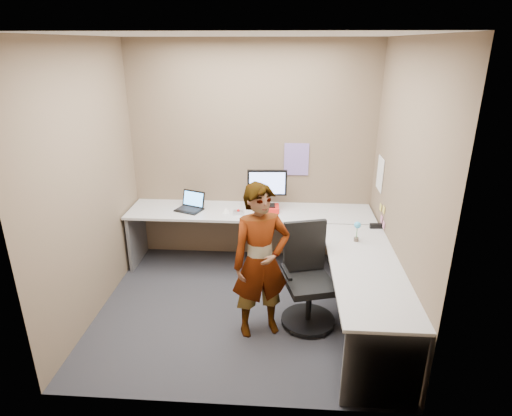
# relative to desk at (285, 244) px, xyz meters

# --- Properties ---
(ground) EXTENTS (3.00, 3.00, 0.00)m
(ground) POSITION_rel_desk_xyz_m (-0.44, -0.39, -0.59)
(ground) COLOR black
(ground) RESTS_ON ground
(wall_back) EXTENTS (3.00, 0.00, 3.00)m
(wall_back) POSITION_rel_desk_xyz_m (-0.44, 0.91, 0.76)
(wall_back) COLOR brown
(wall_back) RESTS_ON ground
(wall_right) EXTENTS (0.00, 2.70, 2.70)m
(wall_right) POSITION_rel_desk_xyz_m (1.06, -0.39, 0.76)
(wall_right) COLOR brown
(wall_right) RESTS_ON ground
(wall_left) EXTENTS (0.00, 2.70, 2.70)m
(wall_left) POSITION_rel_desk_xyz_m (-1.94, -0.39, 0.76)
(wall_left) COLOR brown
(wall_left) RESTS_ON ground
(ceiling) EXTENTS (3.00, 3.00, 0.00)m
(ceiling) POSITION_rel_desk_xyz_m (-0.44, -0.39, 2.11)
(ceiling) COLOR white
(ceiling) RESTS_ON wall_back
(desk) EXTENTS (2.98, 2.58, 0.73)m
(desk) POSITION_rel_desk_xyz_m (0.00, 0.00, 0.00)
(desk) COLOR #B1B1B1
(desk) RESTS_ON ground
(paper_ream) EXTENTS (0.31, 0.23, 0.06)m
(paper_ream) POSITION_rel_desk_xyz_m (-0.23, 0.61, 0.17)
(paper_ream) COLOR red
(paper_ream) RESTS_ON desk
(monitor) EXTENTS (0.47, 0.15, 0.45)m
(monitor) POSITION_rel_desk_xyz_m (-0.23, 0.63, 0.46)
(monitor) COLOR black
(monitor) RESTS_ON paper_ream
(laptop) EXTENTS (0.38, 0.35, 0.22)m
(laptop) POSITION_rel_desk_xyz_m (-1.16, 0.59, 0.20)
(laptop) COLOR black
(laptop) RESTS_ON desk
(trackball_mouse) EXTENTS (0.12, 0.08, 0.07)m
(trackball_mouse) POSITION_rel_desk_xyz_m (-0.56, 0.46, 0.17)
(trackball_mouse) COLOR #B7B7BC
(trackball_mouse) RESTS_ON desk
(origami) EXTENTS (0.10, 0.10, 0.06)m
(origami) POSITION_rel_desk_xyz_m (-0.72, 0.52, 0.17)
(origami) COLOR white
(origami) RESTS_ON desk
(stapler) EXTENTS (0.15, 0.05, 0.05)m
(stapler) POSITION_rel_desk_xyz_m (1.00, 0.16, 0.17)
(stapler) COLOR black
(stapler) RESTS_ON desk
(flower) EXTENTS (0.07, 0.07, 0.22)m
(flower) POSITION_rel_desk_xyz_m (0.72, -0.18, 0.28)
(flower) COLOR brown
(flower) RESTS_ON desk
(calendar_purple) EXTENTS (0.30, 0.01, 0.40)m
(calendar_purple) POSITION_rel_desk_xyz_m (0.11, 0.90, 0.71)
(calendar_purple) COLOR #846BB7
(calendar_purple) RESTS_ON wall_back
(calendar_white) EXTENTS (0.01, 0.28, 0.38)m
(calendar_white) POSITION_rel_desk_xyz_m (1.05, 0.51, 0.66)
(calendar_white) COLOR white
(calendar_white) RESTS_ON wall_right
(sticky_note_a) EXTENTS (0.01, 0.07, 0.07)m
(sticky_note_a) POSITION_rel_desk_xyz_m (1.05, 0.16, 0.36)
(sticky_note_a) COLOR #F2E059
(sticky_note_a) RESTS_ON wall_right
(sticky_note_b) EXTENTS (0.01, 0.07, 0.07)m
(sticky_note_b) POSITION_rel_desk_xyz_m (1.05, 0.21, 0.23)
(sticky_note_b) COLOR pink
(sticky_note_b) RESTS_ON wall_right
(sticky_note_c) EXTENTS (0.01, 0.07, 0.07)m
(sticky_note_c) POSITION_rel_desk_xyz_m (1.05, 0.09, 0.21)
(sticky_note_c) COLOR pink
(sticky_note_c) RESTS_ON wall_right
(sticky_note_d) EXTENTS (0.01, 0.07, 0.07)m
(sticky_note_d) POSITION_rel_desk_xyz_m (1.05, 0.31, 0.33)
(sticky_note_d) COLOR #F2E059
(sticky_note_d) RESTS_ON wall_right
(office_chair) EXTENTS (0.57, 0.55, 1.01)m
(office_chair) POSITION_rel_desk_xyz_m (0.23, -0.54, -0.17)
(office_chair) COLOR black
(office_chair) RESTS_ON ground
(person) EXTENTS (0.64, 0.53, 1.51)m
(person) POSITION_rel_desk_xyz_m (-0.23, -0.74, 0.16)
(person) COLOR #999399
(person) RESTS_ON ground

